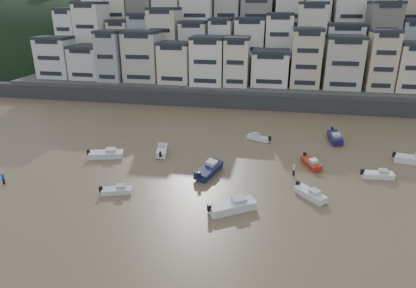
% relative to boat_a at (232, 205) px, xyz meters
% --- Properties ---
extents(sea_strip, '(340.00, 340.00, 0.00)m').
position_rel_boat_a_xyz_m(sea_strip, '(-119.20, 126.05, -0.85)').
color(sea_strip, '#4E5F6F').
rests_on(sea_strip, ground).
extents(harbor_wall, '(140.00, 3.00, 3.50)m').
position_rel_boat_a_xyz_m(harbor_wall, '(0.80, 46.05, 0.89)').
color(harbor_wall, '#38383A').
rests_on(harbor_wall, ground).
extents(hillside, '(141.04, 66.00, 50.00)m').
position_rel_boat_a_xyz_m(hillside, '(5.53, 85.89, 12.15)').
color(hillside, '#4C4C47').
rests_on(hillside, ground).
extents(headland, '(216.00, 135.00, 53.33)m').
position_rel_boat_a_xyz_m(headland, '(-104.20, 116.04, -0.84)').
color(headland, black).
rests_on(headland, ground).
extents(boat_a, '(6.39, 5.16, 1.71)m').
position_rel_boat_a_xyz_m(boat_a, '(0.00, 0.00, 0.00)').
color(boat_a, silver).
rests_on(boat_a, ground).
extents(boat_b, '(4.49, 4.81, 1.35)m').
position_rel_boat_a_xyz_m(boat_b, '(9.32, 5.01, -0.18)').
color(boat_b, silver).
rests_on(boat_b, ground).
extents(boat_c, '(3.80, 6.80, 1.76)m').
position_rel_boat_a_xyz_m(boat_c, '(-4.59, 9.34, 0.02)').
color(boat_c, '#141A3F').
rests_on(boat_c, ground).
extents(boat_d, '(4.73, 1.87, 1.26)m').
position_rel_boat_a_xyz_m(boat_d, '(19.07, 12.65, -0.23)').
color(boat_d, white).
rests_on(boat_d, ground).
extents(boat_e, '(3.34, 5.11, 1.33)m').
position_rel_boat_a_xyz_m(boat_e, '(10.07, 14.91, -0.19)').
color(boat_e, '#A72514').
rests_on(boat_e, ground).
extents(boat_f, '(2.85, 5.52, 1.44)m').
position_rel_boat_a_xyz_m(boat_f, '(-13.59, 15.51, -0.14)').
color(boat_f, white).
rests_on(boat_f, ground).
extents(boat_g, '(6.28, 2.99, 1.64)m').
position_rel_boat_a_xyz_m(boat_g, '(25.67, 19.08, -0.04)').
color(boat_g, white).
rests_on(boat_g, ground).
extents(boat_h, '(4.86, 3.29, 1.27)m').
position_rel_boat_a_xyz_m(boat_h, '(1.57, 24.72, -0.22)').
color(boat_h, silver).
rests_on(boat_h, ground).
extents(boat_i, '(2.44, 6.43, 1.72)m').
position_rel_boat_a_xyz_m(boat_i, '(14.97, 27.06, 0.00)').
color(boat_i, '#151744').
rests_on(boat_i, ground).
extents(boat_j, '(4.42, 2.54, 1.15)m').
position_rel_boat_a_xyz_m(boat_j, '(-15.24, 1.43, -0.28)').
color(boat_j, silver).
rests_on(boat_j, ground).
extents(boat_k, '(6.09, 3.37, 1.58)m').
position_rel_boat_a_xyz_m(boat_k, '(-21.74, 12.24, -0.07)').
color(boat_k, silver).
rests_on(boat_k, ground).
extents(person_blue, '(0.44, 0.44, 1.74)m').
position_rel_boat_a_xyz_m(person_blue, '(-31.54, 1.13, 0.01)').
color(person_blue, blue).
rests_on(person_blue, ground).
extents(person_pink, '(0.44, 0.44, 1.74)m').
position_rel_boat_a_xyz_m(person_pink, '(7.40, 11.30, 0.01)').
color(person_pink, '#D09D93').
rests_on(person_pink, ground).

